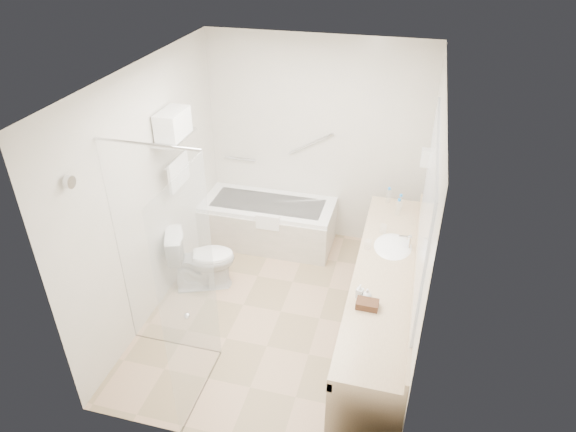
% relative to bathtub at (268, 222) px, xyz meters
% --- Properties ---
extents(floor, '(3.20, 3.20, 0.00)m').
position_rel_bathtub_xyz_m(floor, '(0.50, -1.24, -0.28)').
color(floor, tan).
rests_on(floor, ground).
extents(ceiling, '(2.60, 3.20, 0.10)m').
position_rel_bathtub_xyz_m(ceiling, '(0.50, -1.24, 2.22)').
color(ceiling, silver).
rests_on(ceiling, wall_back).
extents(wall_back, '(2.60, 0.10, 2.50)m').
position_rel_bathtub_xyz_m(wall_back, '(0.50, 0.36, 0.97)').
color(wall_back, beige).
rests_on(wall_back, ground).
extents(wall_front, '(2.60, 0.10, 2.50)m').
position_rel_bathtub_xyz_m(wall_front, '(0.50, -2.84, 0.97)').
color(wall_front, beige).
rests_on(wall_front, ground).
extents(wall_left, '(0.10, 3.20, 2.50)m').
position_rel_bathtub_xyz_m(wall_left, '(-0.80, -1.24, 0.97)').
color(wall_left, beige).
rests_on(wall_left, ground).
extents(wall_right, '(0.10, 3.20, 2.50)m').
position_rel_bathtub_xyz_m(wall_right, '(1.80, -1.24, 0.97)').
color(wall_right, beige).
rests_on(wall_right, ground).
extents(bathtub, '(1.60, 0.73, 0.59)m').
position_rel_bathtub_xyz_m(bathtub, '(0.00, 0.00, 0.00)').
color(bathtub, white).
rests_on(bathtub, floor).
extents(grab_bar_short, '(0.40, 0.03, 0.03)m').
position_rel_bathtub_xyz_m(grab_bar_short, '(-0.45, 0.32, 0.67)').
color(grab_bar_short, silver).
rests_on(grab_bar_short, wall_back).
extents(grab_bar_long, '(0.53, 0.03, 0.33)m').
position_rel_bathtub_xyz_m(grab_bar_long, '(0.45, 0.32, 0.97)').
color(grab_bar_long, silver).
rests_on(grab_bar_long, wall_back).
extents(shower_enclosure, '(0.96, 0.91, 2.11)m').
position_rel_bathtub_xyz_m(shower_enclosure, '(-0.13, -2.16, 0.79)').
color(shower_enclosure, silver).
rests_on(shower_enclosure, floor).
extents(towel_shelf, '(0.24, 0.55, 0.81)m').
position_rel_bathtub_xyz_m(towel_shelf, '(-0.67, -0.89, 1.48)').
color(towel_shelf, silver).
rests_on(towel_shelf, wall_left).
extents(vanity_counter, '(0.55, 2.70, 0.95)m').
position_rel_bathtub_xyz_m(vanity_counter, '(1.52, -1.39, 0.36)').
color(vanity_counter, '#CAB387').
rests_on(vanity_counter, floor).
extents(sink, '(0.40, 0.52, 0.14)m').
position_rel_bathtub_xyz_m(sink, '(1.55, -0.99, 0.54)').
color(sink, white).
rests_on(sink, vanity_counter).
extents(faucet, '(0.03, 0.03, 0.14)m').
position_rel_bathtub_xyz_m(faucet, '(1.70, -0.99, 0.65)').
color(faucet, silver).
rests_on(faucet, vanity_counter).
extents(mirror, '(0.02, 2.00, 1.20)m').
position_rel_bathtub_xyz_m(mirror, '(1.79, -1.39, 1.27)').
color(mirror, '#B7BBC4').
rests_on(mirror, wall_right).
extents(hairdryer_unit, '(0.08, 0.10, 0.18)m').
position_rel_bathtub_xyz_m(hairdryer_unit, '(1.75, -0.19, 1.17)').
color(hairdryer_unit, silver).
rests_on(hairdryer_unit, wall_right).
extents(toilet, '(0.82, 0.65, 0.71)m').
position_rel_bathtub_xyz_m(toilet, '(-0.45, -1.02, 0.08)').
color(toilet, white).
rests_on(toilet, floor).
extents(amenity_basket, '(0.18, 0.12, 0.06)m').
position_rel_bathtub_xyz_m(amenity_basket, '(1.42, -1.92, 0.60)').
color(amenity_basket, '#4E2E1B').
rests_on(amenity_basket, vanity_counter).
extents(soap_bottle_a, '(0.08, 0.13, 0.06)m').
position_rel_bathtub_xyz_m(soap_bottle_a, '(1.34, -1.81, 0.60)').
color(soap_bottle_a, silver).
rests_on(soap_bottle_a, vanity_counter).
extents(soap_bottle_b, '(0.10, 0.12, 0.08)m').
position_rel_bathtub_xyz_m(soap_bottle_b, '(1.41, -1.83, 0.62)').
color(soap_bottle_b, silver).
rests_on(soap_bottle_b, vanity_counter).
extents(water_bottle_left, '(0.06, 0.06, 0.19)m').
position_rel_bathtub_xyz_m(water_bottle_left, '(1.55, -0.38, 0.66)').
color(water_bottle_left, silver).
rests_on(water_bottle_left, vanity_counter).
extents(water_bottle_mid, '(0.06, 0.06, 0.18)m').
position_rel_bathtub_xyz_m(water_bottle_mid, '(1.43, -0.14, 0.66)').
color(water_bottle_mid, silver).
rests_on(water_bottle_mid, vanity_counter).
extents(water_bottle_right, '(0.06, 0.06, 0.19)m').
position_rel_bathtub_xyz_m(water_bottle_right, '(1.56, -0.28, 0.66)').
color(water_bottle_right, silver).
rests_on(water_bottle_right, vanity_counter).
extents(drinking_glass_near, '(0.07, 0.07, 0.09)m').
position_rel_bathtub_xyz_m(drinking_glass_near, '(1.32, -1.08, 0.62)').
color(drinking_glass_near, silver).
rests_on(drinking_glass_near, vanity_counter).
extents(drinking_glass_far, '(0.07, 0.07, 0.09)m').
position_rel_bathtub_xyz_m(drinking_glass_far, '(1.44, -0.77, 0.62)').
color(drinking_glass_far, silver).
rests_on(drinking_glass_far, vanity_counter).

